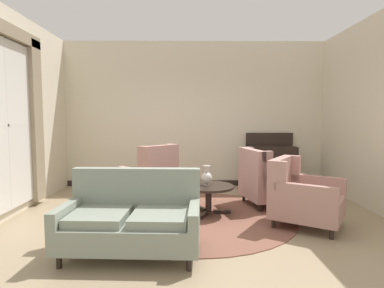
{
  "coord_description": "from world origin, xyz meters",
  "views": [
    {
      "loc": [
        -0.13,
        -4.58,
        1.55
      ],
      "look_at": [
        -0.08,
        0.47,
        1.13
      ],
      "focal_mm": 29.55,
      "sensor_mm": 36.0,
      "label": 1
    }
  ],
  "objects_px": {
    "coffee_table": "(208,191)",
    "settee": "(132,220)",
    "armchair_beside_settee": "(151,178)",
    "armchair_back_corner": "(302,197)",
    "side_table": "(273,178)",
    "armchair_near_window": "(266,182)",
    "porcelain_vase": "(207,177)",
    "sideboard": "(271,164)"
  },
  "relations": [
    {
      "from": "armchair_back_corner",
      "to": "sideboard",
      "type": "height_order",
      "value": "sideboard"
    },
    {
      "from": "armchair_near_window",
      "to": "armchair_back_corner",
      "type": "bearing_deg",
      "value": -178.79
    },
    {
      "from": "settee",
      "to": "armchair_beside_settee",
      "type": "distance_m",
      "value": 2.19
    },
    {
      "from": "armchair_near_window",
      "to": "armchair_beside_settee",
      "type": "distance_m",
      "value": 2.07
    },
    {
      "from": "coffee_table",
      "to": "armchair_near_window",
      "type": "relative_size",
      "value": 0.76
    },
    {
      "from": "coffee_table",
      "to": "side_table",
      "type": "height_order",
      "value": "side_table"
    },
    {
      "from": "porcelain_vase",
      "to": "settee",
      "type": "height_order",
      "value": "settee"
    },
    {
      "from": "settee",
      "to": "side_table",
      "type": "relative_size",
      "value": 2.24
    },
    {
      "from": "coffee_table",
      "to": "armchair_near_window",
      "type": "distance_m",
      "value": 1.16
    },
    {
      "from": "porcelain_vase",
      "to": "armchair_back_corner",
      "type": "relative_size",
      "value": 0.26
    },
    {
      "from": "coffee_table",
      "to": "settee",
      "type": "relative_size",
      "value": 0.51
    },
    {
      "from": "armchair_beside_settee",
      "to": "sideboard",
      "type": "height_order",
      "value": "sideboard"
    },
    {
      "from": "porcelain_vase",
      "to": "sideboard",
      "type": "bearing_deg",
      "value": 51.42
    },
    {
      "from": "settee",
      "to": "armchair_beside_settee",
      "type": "relative_size",
      "value": 1.39
    },
    {
      "from": "armchair_near_window",
      "to": "armchair_beside_settee",
      "type": "bearing_deg",
      "value": 70.24
    },
    {
      "from": "side_table",
      "to": "settee",
      "type": "bearing_deg",
      "value": -134.3
    },
    {
      "from": "coffee_table",
      "to": "armchair_beside_settee",
      "type": "xyz_separation_m",
      "value": [
        -1.01,
        0.73,
        0.07
      ]
    },
    {
      "from": "coffee_table",
      "to": "armchair_back_corner",
      "type": "xyz_separation_m",
      "value": [
        1.32,
        -0.54,
        0.03
      ]
    },
    {
      "from": "coffee_table",
      "to": "side_table",
      "type": "bearing_deg",
      "value": 33.22
    },
    {
      "from": "settee",
      "to": "side_table",
      "type": "distance_m",
      "value": 3.19
    },
    {
      "from": "coffee_table",
      "to": "porcelain_vase",
      "type": "relative_size",
      "value": 2.52
    },
    {
      "from": "porcelain_vase",
      "to": "sideboard",
      "type": "distance_m",
      "value": 2.47
    },
    {
      "from": "armchair_beside_settee",
      "to": "sideboard",
      "type": "bearing_deg",
      "value": 160.08
    },
    {
      "from": "armchair_back_corner",
      "to": "coffee_table",
      "type": "bearing_deg",
      "value": 100.3
    },
    {
      "from": "armchair_beside_settee",
      "to": "settee",
      "type": "bearing_deg",
      "value": 45.5
    },
    {
      "from": "armchair_near_window",
      "to": "armchair_back_corner",
      "type": "relative_size",
      "value": 0.86
    },
    {
      "from": "armchair_beside_settee",
      "to": "side_table",
      "type": "relative_size",
      "value": 1.61
    },
    {
      "from": "armchair_near_window",
      "to": "sideboard",
      "type": "bearing_deg",
      "value": -31.16
    },
    {
      "from": "side_table",
      "to": "coffee_table",
      "type": "bearing_deg",
      "value": -146.78
    },
    {
      "from": "armchair_back_corner",
      "to": "sideboard",
      "type": "xyz_separation_m",
      "value": [
        0.2,
        2.47,
        0.12
      ]
    },
    {
      "from": "armchair_back_corner",
      "to": "armchair_near_window",
      "type": "bearing_deg",
      "value": 46.95
    },
    {
      "from": "settee",
      "to": "armchair_back_corner",
      "type": "height_order",
      "value": "armchair_back_corner"
    },
    {
      "from": "settee",
      "to": "side_table",
      "type": "bearing_deg",
      "value": 48.46
    },
    {
      "from": "armchair_beside_settee",
      "to": "armchair_back_corner",
      "type": "relative_size",
      "value": 0.93
    },
    {
      "from": "armchair_beside_settee",
      "to": "sideboard",
      "type": "relative_size",
      "value": 0.94
    },
    {
      "from": "porcelain_vase",
      "to": "sideboard",
      "type": "xyz_separation_m",
      "value": [
        1.54,
        1.93,
        -0.08
      ]
    },
    {
      "from": "settee",
      "to": "armchair_back_corner",
      "type": "distance_m",
      "value": 2.46
    },
    {
      "from": "side_table",
      "to": "armchair_back_corner",
      "type": "bearing_deg",
      "value": -87.53
    },
    {
      "from": "coffee_table",
      "to": "settee",
      "type": "xyz_separation_m",
      "value": [
        -0.97,
        -1.46,
        0.01
      ]
    },
    {
      "from": "porcelain_vase",
      "to": "side_table",
      "type": "distance_m",
      "value": 1.54
    },
    {
      "from": "armchair_back_corner",
      "to": "side_table",
      "type": "relative_size",
      "value": 1.74
    },
    {
      "from": "coffee_table",
      "to": "porcelain_vase",
      "type": "distance_m",
      "value": 0.23
    }
  ]
}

